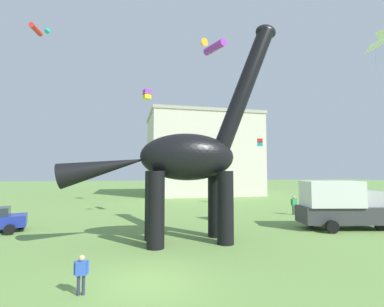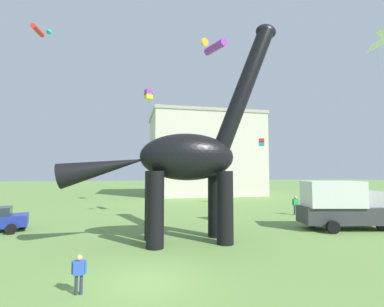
# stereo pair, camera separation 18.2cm
# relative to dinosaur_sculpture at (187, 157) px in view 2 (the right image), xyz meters

# --- Properties ---
(ground_plane) EXTENTS (240.00, 240.00, 0.00)m
(ground_plane) POSITION_rel_dinosaur_sculpture_xyz_m (-2.48, -4.99, -4.64)
(ground_plane) COLOR #6B9347
(dinosaur_sculpture) EXTENTS (12.28, 2.60, 12.83)m
(dinosaur_sculpture) POSITION_rel_dinosaur_sculpture_xyz_m (0.00, 0.00, 0.00)
(dinosaur_sculpture) COLOR black
(dinosaur_sculpture) RESTS_ON ground_plane
(parked_box_truck) EXTENTS (5.92, 3.23, 3.20)m
(parked_box_truck) POSITION_rel_dinosaur_sculpture_xyz_m (10.81, 1.09, -2.99)
(parked_box_truck) COLOR #38383D
(parked_box_truck) RESTS_ON ground_plane
(person_near_flyer) EXTENTS (0.45, 0.20, 1.21)m
(person_near_flyer) POSITION_rel_dinosaur_sculpture_xyz_m (-4.54, -5.61, -3.91)
(person_near_flyer) COLOR #2D3347
(person_near_flyer) RESTS_ON ground_plane
(person_watching_child) EXTENTS (0.62, 0.27, 1.66)m
(person_watching_child) POSITION_rel_dinosaur_sculpture_xyz_m (11.39, 7.36, -3.63)
(person_watching_child) COLOR #2D3347
(person_watching_child) RESTS_ON ground_plane
(kite_drifting) EXTENTS (1.54, 1.73, 0.49)m
(kite_drifting) POSITION_rel_dinosaur_sculpture_xyz_m (-11.29, 11.63, 12.01)
(kite_drifting) COLOR red
(kite_mid_center) EXTENTS (1.97, 2.15, 2.31)m
(kite_mid_center) POSITION_rel_dinosaur_sculpture_xyz_m (16.15, 2.82, 9.36)
(kite_mid_center) COLOR white
(kite_high_right) EXTENTS (0.99, 0.99, 1.10)m
(kite_high_right) POSITION_rel_dinosaur_sculpture_xyz_m (-1.14, 17.51, 8.36)
(kite_high_right) COLOR purple
(kite_apex) EXTENTS (0.77, 0.77, 0.84)m
(kite_apex) POSITION_rel_dinosaur_sculpture_xyz_m (11.48, 13.90, 2.57)
(kite_apex) COLOR red
(kite_far_left) EXTENTS (2.09, 2.14, 0.61)m
(kite_far_left) POSITION_rel_dinosaur_sculpture_xyz_m (2.89, 4.50, 8.68)
(kite_far_left) COLOR purple
(background_building_block) EXTENTS (18.30, 13.43, 13.73)m
(background_building_block) POSITION_rel_dinosaur_sculpture_xyz_m (9.31, 31.62, 2.24)
(background_building_block) COLOR beige
(background_building_block) RESTS_ON ground_plane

